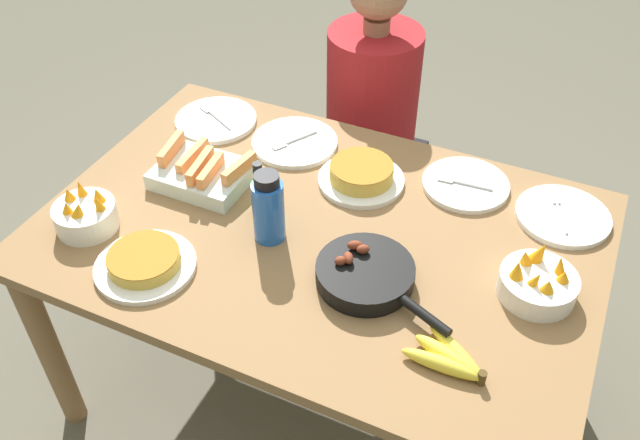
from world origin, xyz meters
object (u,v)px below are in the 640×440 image
(empty_plate_far_left, at_px, (466,184))
(person_figure, at_px, (370,142))
(frittata_plate_side, at_px, (145,262))
(empty_plate_near_front, at_px, (216,120))
(empty_plate_mid_edge, at_px, (563,216))
(melon_tray, at_px, (202,173))
(frittata_plate_center, at_px, (361,175))
(fruit_bowl_citrus, at_px, (538,282))
(fruit_bowl_mango, at_px, (85,214))
(hot_sauce_bottle, at_px, (259,192))
(banana_bunch, at_px, (450,359))
(water_bottle, at_px, (268,208))
(empty_plate_far_right, at_px, (295,142))
(skillet, at_px, (366,274))

(empty_plate_far_left, xyz_separation_m, person_figure, (-0.45, 0.42, -0.25))
(frittata_plate_side, xyz_separation_m, empty_plate_near_front, (-0.19, 0.65, -0.01))
(empty_plate_mid_edge, relative_size, person_figure, 0.22)
(melon_tray, bearing_deg, frittata_plate_center, 24.39)
(empty_plate_near_front, distance_m, fruit_bowl_citrus, 1.15)
(frittata_plate_center, height_order, frittata_plate_side, frittata_plate_center)
(fruit_bowl_mango, relative_size, hot_sauce_bottle, 0.99)
(fruit_bowl_mango, xyz_separation_m, hot_sauce_bottle, (0.40, 0.25, 0.03))
(empty_plate_far_left, bearing_deg, banana_bunch, -77.53)
(frittata_plate_side, distance_m, empty_plate_near_front, 0.68)
(water_bottle, bearing_deg, person_figure, 92.46)
(water_bottle, distance_m, person_figure, 0.91)
(empty_plate_far_right, relative_size, empty_plate_mid_edge, 1.04)
(fruit_bowl_mango, xyz_separation_m, fruit_bowl_citrus, (1.15, 0.26, -0.00))
(frittata_plate_side, distance_m, hot_sauce_bottle, 0.36)
(empty_plate_mid_edge, bearing_deg, water_bottle, -149.97)
(empty_plate_near_front, bearing_deg, fruit_bowl_mango, -94.68)
(frittata_plate_center, xyz_separation_m, person_figure, (-0.17, 0.53, -0.27))
(melon_tray, relative_size, frittata_plate_side, 1.05)
(empty_plate_near_front, distance_m, person_figure, 0.63)
(skillet, bearing_deg, empty_plate_near_front, 170.11)
(empty_plate_far_left, xyz_separation_m, fruit_bowl_mango, (-0.88, -0.60, 0.03))
(fruit_bowl_mango, distance_m, person_figure, 1.14)
(banana_bunch, bearing_deg, empty_plate_far_left, 102.47)
(empty_plate_near_front, relative_size, water_bottle, 1.28)
(banana_bunch, height_order, empty_plate_near_front, banana_bunch)
(person_figure, bearing_deg, banana_bunch, -60.53)
(frittata_plate_center, bearing_deg, skillet, -66.11)
(banana_bunch, relative_size, hot_sauce_bottle, 1.17)
(skillet, bearing_deg, melon_tray, -173.76)
(empty_plate_far_left, distance_m, fruit_bowl_mango, 1.06)
(melon_tray, distance_m, empty_plate_mid_edge, 1.02)
(frittata_plate_center, bearing_deg, empty_plate_mid_edge, 8.71)
(banana_bunch, height_order, empty_plate_far_left, banana_bunch)
(banana_bunch, height_order, skillet, skillet)
(banana_bunch, distance_m, fruit_bowl_citrus, 0.32)
(fruit_bowl_citrus, relative_size, person_figure, 0.16)
(empty_plate_mid_edge, bearing_deg, person_figure, 148.86)
(fruit_bowl_citrus, distance_m, water_bottle, 0.69)
(banana_bunch, relative_size, fruit_bowl_citrus, 1.04)
(skillet, height_order, empty_plate_far_left, skillet)
(frittata_plate_side, height_order, water_bottle, water_bottle)
(empty_plate_far_right, height_order, hot_sauce_bottle, hot_sauce_bottle)
(skillet, bearing_deg, water_bottle, -166.46)
(frittata_plate_center, height_order, fruit_bowl_citrus, fruit_bowl_citrus)
(hot_sauce_bottle, xyz_separation_m, person_figure, (0.03, 0.77, -0.32))
(skillet, height_order, hot_sauce_bottle, hot_sauce_bottle)
(melon_tray, height_order, water_bottle, water_bottle)
(empty_plate_near_front, distance_m, empty_plate_mid_edge, 1.11)
(frittata_plate_side, distance_m, empty_plate_mid_edge, 1.13)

